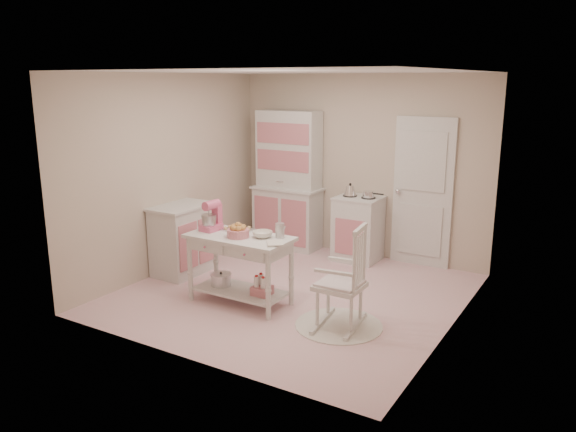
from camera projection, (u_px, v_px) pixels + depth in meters
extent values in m
plane|color=pink|center=(292.00, 293.00, 6.78)|extent=(3.80, 3.80, 0.00)
cube|color=white|center=(293.00, 72.00, 6.16)|extent=(3.80, 3.80, 0.04)
cube|color=beige|center=(360.00, 166.00, 8.05)|extent=(3.80, 0.04, 2.60)
cube|color=beige|center=(182.00, 223.00, 4.89)|extent=(3.80, 0.04, 2.60)
cube|color=beige|center=(169.00, 174.00, 7.42)|extent=(0.04, 3.80, 2.60)
cube|color=beige|center=(459.00, 206.00, 5.52)|extent=(0.04, 3.80, 2.60)
cube|color=silver|center=(423.00, 193.00, 7.61)|extent=(0.82, 0.05, 2.04)
cube|color=silver|center=(287.00, 180.00, 8.45)|extent=(1.06, 0.50, 2.08)
cube|color=silver|center=(358.00, 229.00, 7.94)|extent=(0.62, 0.57, 0.92)
cube|color=silver|center=(183.00, 239.00, 7.41)|extent=(0.54, 0.84, 0.92)
cylinder|color=white|center=(339.00, 325.00, 5.88)|extent=(0.92, 0.92, 0.01)
cube|color=silver|center=(340.00, 276.00, 5.76)|extent=(0.57, 0.78, 1.10)
cube|color=silver|center=(240.00, 269.00, 6.42)|extent=(1.20, 0.60, 0.80)
cube|color=#DC5D86|center=(211.00, 216.00, 6.51)|extent=(0.22, 0.29, 0.34)
cube|color=silver|center=(238.00, 230.00, 6.55)|extent=(0.34, 0.24, 0.02)
cylinder|color=#CB7580|center=(238.00, 233.00, 6.26)|extent=(0.25, 0.25, 0.09)
imported|color=silver|center=(262.00, 234.00, 6.25)|extent=(0.22, 0.22, 0.07)
cylinder|color=silver|center=(280.00, 231.00, 6.22)|extent=(0.10, 0.10, 0.17)
imported|color=silver|center=(267.00, 243.00, 6.00)|extent=(0.27, 0.28, 0.02)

